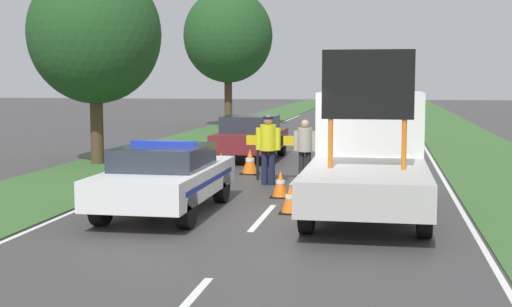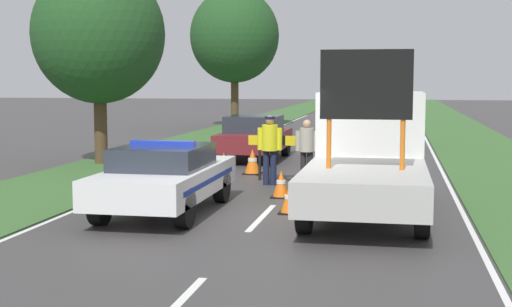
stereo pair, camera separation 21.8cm
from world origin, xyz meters
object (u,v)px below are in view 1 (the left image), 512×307
Objects in this scene: police_officer at (268,144)px; traffic_cone_centre_front at (290,199)px; pedestrian_civilian at (305,146)px; queued_car_wagon_maroon at (251,137)px; road_barrier at (302,144)px; roadside_tree_near_right at (228,36)px; traffic_cone_near_police at (280,184)px; traffic_cone_near_truck at (221,163)px; roadside_tree_near_left at (95,34)px; police_car at (166,177)px; work_truck at (369,152)px; queued_car_van_white at (376,124)px; traffic_cone_lane_edge at (132,184)px; traffic_cone_behind_barrier at (250,162)px.

traffic_cone_centre_front is (1.05, -3.72, -0.76)m from police_officer.
queued_car_wagon_maroon is (-2.37, 5.05, -0.19)m from pedestrian_civilian.
roadside_tree_near_right is (-6.49, 20.44, 4.05)m from road_barrier.
traffic_cone_near_police is 1.03× the size of traffic_cone_near_truck.
traffic_cone_near_truck is at bearing 120.78° from traffic_cone_near_police.
road_barrier is 0.48× the size of roadside_tree_near_left.
traffic_cone_near_police is at bearing 53.82° from police_car.
roadside_tree_near_left is (-6.57, 5.20, 3.74)m from traffic_cone_near_police.
work_truck is 0.97× the size of roadside_tree_near_left.
roadside_tree_near_right reaches higher than road_barrier.
road_barrier is 4.92× the size of traffic_cone_near_truck.
traffic_cone_near_truck is 5.89m from roadside_tree_near_left.
traffic_cone_centre_front is 9.63m from queued_car_wagon_maroon.
queued_car_van_white is (4.22, 9.21, 0.57)m from traffic_cone_near_truck.
traffic_cone_lane_edge is at bearing 70.32° from police_officer.
traffic_cone_near_truck is (-1.67, 1.93, -0.75)m from police_officer.
roadside_tree_near_right is at bearing -45.08° from police_officer.
police_officer reaches higher than traffic_cone_centre_front.
queued_car_wagon_maroon reaches higher than police_car.
work_truck is 3.75m from pedestrian_civilian.
roadside_tree_near_left reaches higher than police_officer.
roadside_tree_near_right is at bearing 107.87° from road_barrier.
queued_car_wagon_maroon is at bearing -74.93° from roadside_tree_near_right.
roadside_tree_near_right is at bearing -74.93° from queued_car_wagon_maroon.
police_officer is at bearing 40.45° from traffic_cone_lane_edge.
traffic_cone_behind_barrier reaches higher than traffic_cone_near_police.
police_car is at bearing -58.45° from roadside_tree_near_left.
traffic_cone_near_police is at bearing 104.08° from traffic_cone_centre_front.
queued_car_wagon_maroon is (-2.54, 9.27, 0.48)m from traffic_cone_centre_front.
pedestrian_civilian is 2.29× the size of traffic_cone_behind_barrier.
police_car is 4.20m from work_truck.
roadside_tree_near_left reaches higher than road_barrier.
queued_car_wagon_maroon is (-2.26, 4.72, -0.22)m from road_barrier.
roadside_tree_near_right is at bearing -74.25° from work_truck.
traffic_cone_behind_barrier is at bearing -15.06° from roadside_tree_near_left.
roadside_tree_near_right reaches higher than police_car.
police_car is 2.81× the size of pedestrian_civilian.
police_car is 6.12m from traffic_cone_behind_barrier.
pedestrian_civilian is 22.17m from roadside_tree_near_right.
traffic_cone_near_truck is 3.65m from queued_car_wagon_maroon.
pedestrian_civilian reaches higher than queued_car_wagon_maroon.
traffic_cone_lane_edge is at bearing 133.06° from police_car.
traffic_cone_near_truck is 0.14× the size of queued_car_wagon_maroon.
pedestrian_civilian reaches higher than traffic_cone_near_police.
traffic_cone_behind_barrier is at bearing 108.43° from traffic_cone_centre_front.
road_barrier is 2.07m from traffic_cone_behind_barrier.
traffic_cone_near_police is 0.15× the size of queued_car_wagon_maroon.
traffic_cone_near_police is at bearing 105.64° from queued_car_wagon_maroon.
road_barrier is at bearing -66.97° from work_truck.
work_truck reaches higher than pedestrian_civilian.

